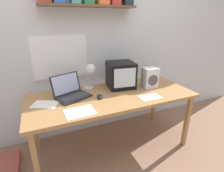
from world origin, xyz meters
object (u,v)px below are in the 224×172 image
juice_glass (155,74)px  open_notebook (80,112)px  desk_lamp (90,71)px  computer_mouse (100,97)px  crt_monitor (121,75)px  space_heater (150,78)px  loose_paper_near_laptop (45,104)px  loose_paper_near_monitor (150,97)px  corner_desk (112,99)px  laptop (70,91)px

juice_glass → open_notebook: (-1.21, -0.54, -0.06)m
desk_lamp → computer_mouse: bearing=-98.7°
crt_monitor → desk_lamp: size_ratio=1.10×
space_heater → computer_mouse: bearing=-171.3°
space_heater → loose_paper_near_laptop: size_ratio=0.83×
crt_monitor → desk_lamp: bearing=-177.9°
computer_mouse → loose_paper_near_monitor: 0.54m
corner_desk → computer_mouse: 0.17m
computer_mouse → loose_paper_near_laptop: computer_mouse is taller
laptop → open_notebook: bearing=-110.8°
loose_paper_near_monitor → loose_paper_near_laptop: (-1.05, 0.27, 0.00)m
desk_lamp → space_heater: bearing=-28.8°
corner_desk → juice_glass: bearing=19.7°
loose_paper_near_laptop → open_notebook: size_ratio=1.05×
loose_paper_near_monitor → open_notebook: bearing=-178.7°
juice_glass → loose_paper_near_laptop: juice_glass is taller
corner_desk → crt_monitor: bearing=42.9°
juice_glass → computer_mouse: juice_glass is taller
loose_paper_near_monitor → space_heater: bearing=57.7°
corner_desk → laptop: (-0.44, 0.13, 0.11)m
crt_monitor → open_notebook: size_ratio=1.26×
laptop → desk_lamp: desk_lamp is taller
laptop → loose_paper_near_monitor: laptop is taller
crt_monitor → space_heater: crt_monitor is taller
space_heater → loose_paper_near_laptop: bearing=-176.8°
crt_monitor → loose_paper_near_monitor: crt_monitor is taller
loose_paper_near_laptop → corner_desk: bearing=-2.4°
laptop → desk_lamp: 0.32m
loose_paper_near_monitor → laptop: bearing=154.8°
open_notebook → space_heater: bearing=16.7°
crt_monitor → loose_paper_near_monitor: size_ratio=1.45×
desk_lamp → crt_monitor: bearing=-19.5°
space_heater → open_notebook: space_heater is taller
laptop → loose_paper_near_laptop: 0.29m
space_heater → open_notebook: bearing=-160.0°
crt_monitor → loose_paper_near_monitor: (0.16, -0.42, -0.15)m
open_notebook → computer_mouse: bearing=39.2°
corner_desk → desk_lamp: size_ratio=5.71×
space_heater → open_notebook: 0.99m
loose_paper_near_laptop → laptop: bearing=20.5°
open_notebook → laptop: bearing=91.4°
juice_glass → crt_monitor: bearing=-170.1°
loose_paper_near_monitor → juice_glass: bearing=49.9°
space_heater → loose_paper_near_laptop: 1.23m
crt_monitor → space_heater: bearing=-16.9°
loose_paper_near_laptop → desk_lamp: bearing=19.6°
laptop → open_notebook: 0.39m
space_heater → computer_mouse: 0.68m
corner_desk → desk_lamp: bearing=129.4°
juice_glass → loose_paper_near_laptop: size_ratio=0.47×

